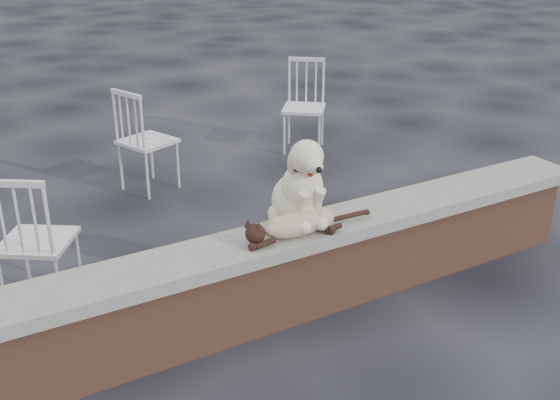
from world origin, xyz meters
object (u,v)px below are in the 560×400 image
cat (298,222)px  chair_e (147,139)px  chair_d (304,107)px  dog (297,179)px  chair_c (36,239)px

cat → chair_e: bearing=96.6°
cat → chair_d: (1.73, 2.70, -0.20)m
dog → chair_c: (-1.41, 0.82, -0.40)m
dog → chair_d: bearing=62.6°
dog → cat: size_ratio=0.57×
dog → chair_d: (1.65, 2.55, -0.40)m
cat → dog: bearing=67.5°
dog → chair_d: size_ratio=0.62×
chair_d → chair_c: 3.52m
dog → chair_c: 1.68m
chair_c → dog: bearing=-175.8°
chair_d → chair_c: size_ratio=1.00×
cat → chair_c: 1.66m
dog → cat: dog is taller
chair_e → chair_c: same height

